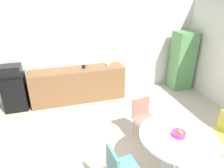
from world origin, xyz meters
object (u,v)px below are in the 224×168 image
at_px(locker_cabinet, 182,61).
at_px(round_table, 177,141).
at_px(microwave, 10,71).
at_px(chair_yellow, 223,130).
at_px(mug_white, 108,64).
at_px(mini_fridge, 15,92).
at_px(fruit_bowl, 179,134).
at_px(chair_teal, 119,166).
at_px(mug_green, 84,67).
at_px(chair_coral, 143,113).

distance_m(locker_cabinet, round_table, 3.44).
height_order(microwave, chair_yellow, microwave).
xyz_separation_m(round_table, mug_white, (-0.32, 2.93, 0.33)).
relative_size(mini_fridge, mug_white, 6.96).
height_order(locker_cabinet, chair_yellow, locker_cabinet).
bearing_deg(mini_fridge, fruit_bowl, -46.98).
height_order(locker_cabinet, chair_teal, locker_cabinet).
bearing_deg(mini_fridge, chair_teal, -60.33).
height_order(mini_fridge, locker_cabinet, locker_cabinet).
distance_m(microwave, mug_white, 2.43).
xyz_separation_m(locker_cabinet, fruit_bowl, (-1.97, -2.84, -0.08)).
xyz_separation_m(mini_fridge, fruit_bowl, (2.74, -2.94, 0.33)).
xyz_separation_m(mini_fridge, mug_white, (2.43, 0.01, 0.50)).
relative_size(chair_teal, fruit_bowl, 4.00).
relative_size(microwave, mug_green, 3.72).
distance_m(mini_fridge, mug_white, 2.48).
bearing_deg(round_table, locker_cabinet, 55.15).
xyz_separation_m(mini_fridge, chair_yellow, (3.76, -2.80, 0.07)).
height_order(round_table, mug_white, mug_white).
bearing_deg(round_table, fruit_bowl, -110.38).
bearing_deg(round_table, mini_fridge, 133.27).
xyz_separation_m(chair_coral, mug_white, (-0.20, 1.91, 0.43)).
distance_m(chair_teal, fruit_bowl, 1.04).
bearing_deg(mug_white, fruit_bowl, -83.96).
relative_size(chair_teal, chair_yellow, 1.00).
distance_m(locker_cabinet, fruit_bowl, 3.45).
distance_m(mini_fridge, round_table, 4.01).
relative_size(microwave, chair_coral, 0.58).
height_order(locker_cabinet, round_table, locker_cabinet).
distance_m(mini_fridge, fruit_bowl, 4.03).
bearing_deg(mini_fridge, mug_white, 0.19).
height_order(round_table, chair_coral, chair_coral).
distance_m(round_table, mug_green, 3.11).
xyz_separation_m(chair_teal, mug_white, (0.69, 3.05, 0.43)).
bearing_deg(fruit_bowl, mini_fridge, 133.02).
bearing_deg(chair_teal, locker_cabinet, 44.71).
height_order(mini_fridge, chair_yellow, mini_fridge).
bearing_deg(chair_coral, microwave, 144.03).
relative_size(locker_cabinet, mug_green, 13.35).
bearing_deg(mini_fridge, locker_cabinet, -1.22).
relative_size(round_table, mug_white, 9.34).
relative_size(chair_coral, mug_green, 6.43).
bearing_deg(chair_yellow, microwave, 143.30).
relative_size(chair_yellow, fruit_bowl, 4.00).
xyz_separation_m(round_table, chair_yellow, (1.01, 0.11, -0.10)).
height_order(locker_cabinet, mug_green, locker_cabinet).
height_order(chair_teal, mug_green, mug_green).
bearing_deg(mini_fridge, chair_yellow, -36.70).
relative_size(microwave, chair_teal, 0.58).
height_order(microwave, mug_green, microwave).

